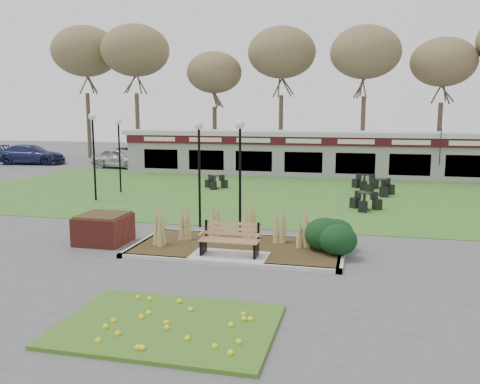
% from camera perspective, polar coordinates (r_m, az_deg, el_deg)
% --- Properties ---
extents(ground, '(100.00, 100.00, 0.00)m').
position_cam_1_polar(ground, '(14.51, -1.34, -7.75)').
color(ground, '#515154').
rests_on(ground, ground).
extents(lawn, '(34.00, 16.00, 0.02)m').
position_cam_1_polar(lawn, '(26.01, 5.45, -0.23)').
color(lawn, '#2D6B22').
rests_on(lawn, ground).
extents(flower_bed, '(4.20, 3.00, 0.16)m').
position_cam_1_polar(flower_bed, '(10.37, -8.09, -14.47)').
color(flower_bed, '#3B651D').
rests_on(flower_bed, ground).
extents(planting_bed, '(6.75, 3.40, 1.27)m').
position_cam_1_polar(planting_bed, '(15.43, 4.55, -5.33)').
color(planting_bed, '#2F2112').
rests_on(planting_bed, ground).
extents(park_bench, '(1.70, 0.66, 0.93)m').
position_cam_1_polar(park_bench, '(14.58, -1.10, -5.26)').
color(park_bench, '#A6744B').
rests_on(park_bench, ground).
extents(brick_planter, '(1.50, 1.50, 0.95)m').
position_cam_1_polar(brick_planter, '(16.89, -15.07, -3.97)').
color(brick_planter, maroon).
rests_on(brick_planter, ground).
extents(food_pavilion, '(24.60, 3.40, 2.90)m').
position_cam_1_polar(food_pavilion, '(33.68, 7.41, 4.37)').
color(food_pavilion, gray).
rests_on(food_pavilion, ground).
extents(tree_backdrop, '(47.24, 5.24, 10.36)m').
position_cam_1_polar(tree_backdrop, '(41.78, 8.84, 14.69)').
color(tree_backdrop, '#47382B').
rests_on(tree_backdrop, ground).
extents(lamp_post_near_left, '(0.33, 0.33, 3.93)m').
position_cam_1_polar(lamp_post_near_left, '(17.14, 0.00, 4.62)').
color(lamp_post_near_left, black).
rests_on(lamp_post_near_left, ground).
extents(lamp_post_near_right, '(0.32, 0.32, 3.86)m').
position_cam_1_polar(lamp_post_near_right, '(18.26, -4.62, 4.70)').
color(lamp_post_near_right, black).
rests_on(lamp_post_near_right, ground).
extents(lamp_post_mid_left, '(0.34, 0.34, 4.12)m').
position_cam_1_polar(lamp_post_mid_left, '(24.66, -16.17, 5.94)').
color(lamp_post_mid_left, black).
rests_on(lamp_post_mid_left, ground).
extents(lamp_post_far_left, '(0.32, 0.32, 3.82)m').
position_cam_1_polar(lamp_post_far_left, '(26.82, -13.44, 5.81)').
color(lamp_post_far_left, black).
rests_on(lamp_post_far_left, ground).
extents(bistro_set_a, '(1.31, 1.17, 0.70)m').
position_cam_1_polar(bistro_set_a, '(27.79, -2.78, 0.91)').
color(bistro_set_a, black).
rests_on(bistro_set_a, ground).
extents(bistro_set_b, '(1.48, 1.43, 0.80)m').
position_cam_1_polar(bistro_set_b, '(26.47, 15.54, 0.25)').
color(bistro_set_b, black).
rests_on(bistro_set_b, ground).
extents(bistro_set_c, '(1.46, 1.34, 0.78)m').
position_cam_1_polar(bistro_set_c, '(28.36, 13.83, 0.87)').
color(bistro_set_c, black).
rests_on(bistro_set_c, ground).
extents(bistro_set_d, '(1.39, 1.31, 0.75)m').
position_cam_1_polar(bistro_set_d, '(22.35, 13.85, -1.32)').
color(bistro_set_d, black).
rests_on(bistro_set_d, ground).
extents(patio_umbrella, '(1.73, 1.76, 2.20)m').
position_cam_1_polar(patio_umbrella, '(31.85, 21.50, 3.36)').
color(patio_umbrella, black).
rests_on(patio_umbrella, ground).
extents(car_silver, '(4.62, 2.49, 1.49)m').
position_cam_1_polar(car_silver, '(38.74, -13.33, 3.73)').
color(car_silver, '#BDBCC2').
rests_on(car_silver, ground).
extents(car_black, '(4.57, 2.32, 1.44)m').
position_cam_1_polar(car_black, '(40.08, -12.10, 3.90)').
color(car_black, black).
rests_on(car_black, ground).
extents(car_blue, '(5.61, 2.90, 1.55)m').
position_cam_1_polar(car_blue, '(43.83, -22.40, 3.92)').
color(car_blue, navy).
rests_on(car_blue, ground).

